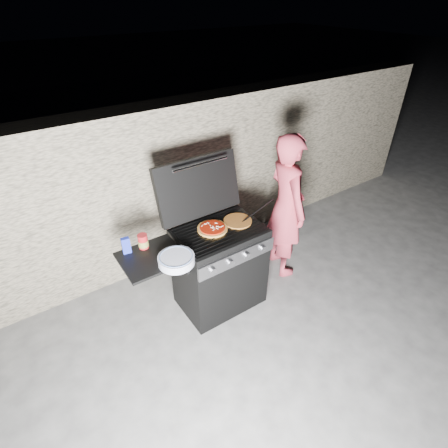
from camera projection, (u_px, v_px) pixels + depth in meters
ground at (220, 300)px, 3.68m from camera, size 50.00×50.00×0.00m
stone_wall at (168, 185)px, 3.90m from camera, size 8.00×0.35×1.80m
gas_grill at (198, 277)px, 3.31m from camera, size 1.34×0.79×0.91m
pizza_topped at (212, 228)px, 3.16m from camera, size 0.36×0.36×0.03m
pizza_plain at (238, 221)px, 3.27m from camera, size 0.32×0.32×0.01m
sauce_jar at (143, 241)px, 2.93m from camera, size 0.11×0.11×0.13m
blue_carton at (126, 246)px, 2.87m from camera, size 0.07×0.05×0.15m
plate_stack at (176, 260)px, 2.78m from camera, size 0.39×0.39×0.07m
person at (286, 207)px, 3.69m from camera, size 0.52×0.66×1.62m
tongs at (257, 211)px, 3.35m from camera, size 0.46×0.08×0.09m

